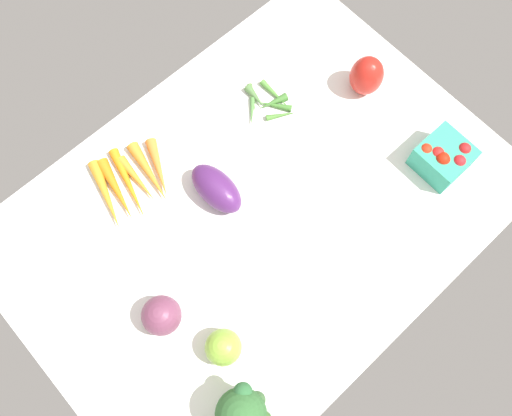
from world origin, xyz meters
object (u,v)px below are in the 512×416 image
carrot_bunch (132,182)px  okra_pile (267,102)px  bell_pepper_red (367,76)px  broccoli_head (243,415)px  red_onion_center (161,315)px  berry_basket (443,157)px  heirloom_tomato_green (223,347)px  eggplant (216,189)px

carrot_bunch → okra_pile: bearing=171.8°
bell_pepper_red → carrot_bunch: bell_pepper_red is taller
broccoli_head → red_onion_center: broccoli_head is taller
berry_basket → broccoli_head: bearing=8.1°
red_onion_center → heirloom_tomato_green: size_ratio=1.10×
okra_pile → eggplant: (22.90, 8.98, 2.72)cm
okra_pile → broccoli_head: bearing=43.3°
bell_pepper_red → okra_pile: (19.03, -11.72, -4.29)cm
berry_basket → heirloom_tomato_green: 60.32cm
bell_pepper_red → heirloom_tomato_green: bell_pepper_red is taller
bell_pepper_red → heirloom_tomato_green: size_ratio=1.45×
broccoli_head → berry_basket: 66.23cm
eggplant → berry_basket: bearing=-126.1°
bell_pepper_red → berry_basket: bell_pepper_red is taller
broccoli_head → red_onion_center: size_ratio=1.52×
okra_pile → heirloom_tomato_green: 55.01cm
okra_pile → red_onion_center: (47.90, 21.72, 3.08)cm
heirloom_tomato_green → carrot_bunch: bearing=-101.9°
bell_pepper_red → red_onion_center: 67.68cm
eggplant → broccoli_head: 44.60cm
heirloom_tomato_green → carrot_bunch: heirloom_tomato_green is taller
okra_pile → heirloom_tomato_green: heirloom_tomato_green is taller
bell_pepper_red → broccoli_head: broccoli_head is taller
eggplant → heirloom_tomato_green: (20.17, 25.14, -0.00)cm
bell_pepper_red → carrot_bunch: bearing=-17.3°
okra_pile → carrot_bunch: (34.83, -5.04, 0.46)cm
bell_pepper_red → heirloom_tomato_green: 66.03cm
red_onion_center → heirloom_tomato_green: red_onion_center is taller
bell_pepper_red → okra_pile: bell_pepper_red is taller
berry_basket → okra_pile: bearing=-64.6°
bell_pepper_red → red_onion_center: bell_pepper_red is taller
okra_pile → broccoli_head: (48.28, 45.48, 6.23)cm
berry_basket → heirloom_tomato_green: berry_basket is taller
broccoli_head → heirloom_tomato_green: bearing=-114.6°
berry_basket → carrot_bunch: (52.04, -41.23, -2.53)cm
eggplant → berry_basket: berry_basket is taller
bell_pepper_red → berry_basket: 24.57cm
broccoli_head → carrot_bunch: size_ratio=0.60×
bell_pepper_red → okra_pile: size_ratio=0.76×
eggplant → broccoli_head: size_ratio=1.11×
red_onion_center → heirloom_tomato_green: bearing=111.3°
broccoli_head → heirloom_tomato_green: broccoli_head is taller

